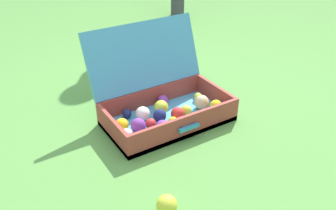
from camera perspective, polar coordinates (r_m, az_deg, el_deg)
The scene contains 3 objects.
ground_plane at distance 1.89m, azimuth 0.99°, elevation -2.82°, with size 16.00×16.00×0.00m, color #569342.
open_suitcase at distance 1.88m, azimuth -1.02°, elevation 0.61°, with size 0.64×0.50×0.45m.
stray_ball_on_grass at distance 1.39m, azimuth -0.20°, elevation -15.30°, with size 0.08×0.08×0.08m, color #CCDB38.
Camera 1 is at (-0.87, -1.32, 1.04)m, focal length 39.11 mm.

